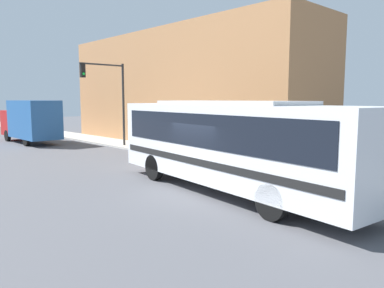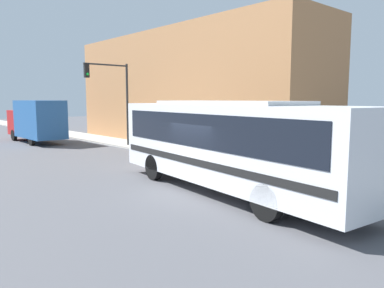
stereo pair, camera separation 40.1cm
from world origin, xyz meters
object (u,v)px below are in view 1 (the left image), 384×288
at_px(delivery_truck, 30,120).
at_px(parking_meter, 173,139).
at_px(fire_hydrant, 202,151).
at_px(city_bus, 228,140).
at_px(traffic_light_pole, 110,90).

relative_size(delivery_truck, parking_meter, 5.79).
height_order(delivery_truck, parking_meter, delivery_truck).
distance_m(fire_hydrant, parking_meter, 2.54).
xyz_separation_m(city_bus, traffic_light_pole, (3.34, 13.81, 2.08)).
distance_m(delivery_truck, fire_hydrant, 15.53).
height_order(city_bus, parking_meter, city_bus).
height_order(fire_hydrant, parking_meter, parking_meter).
xyz_separation_m(city_bus, fire_hydrant, (4.27, 5.70, -1.41)).
bearing_deg(city_bus, parking_meter, 69.42).
bearing_deg(traffic_light_pole, delivery_truck, 113.04).
bearing_deg(fire_hydrant, parking_meter, 90.00).
distance_m(traffic_light_pole, parking_meter, 6.43).
xyz_separation_m(fire_hydrant, traffic_light_pole, (-0.93, 8.10, 3.48)).
bearing_deg(traffic_light_pole, parking_meter, -80.59).
height_order(traffic_light_pole, parking_meter, traffic_light_pole).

